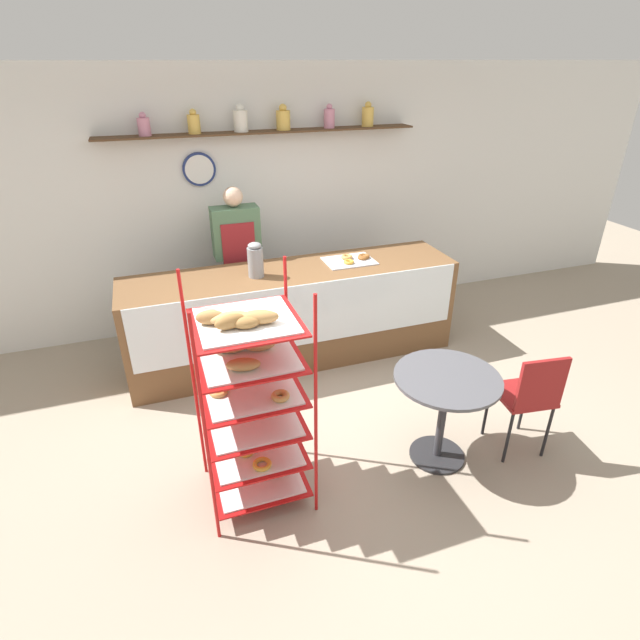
{
  "coord_description": "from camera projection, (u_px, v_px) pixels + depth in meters",
  "views": [
    {
      "loc": [
        -1.2,
        -3.0,
        2.71
      ],
      "look_at": [
        0.0,
        0.43,
        0.8
      ],
      "focal_mm": 28.0,
      "sensor_mm": 36.0,
      "label": 1
    }
  ],
  "objects": [
    {
      "name": "ground_plane",
      "position": [
        337.0,
        429.0,
        4.12
      ],
      "size": [
        14.0,
        14.0,
        0.0
      ],
      "primitive_type": "plane",
      "color": "gray"
    },
    {
      "name": "back_wall",
      "position": [
        264.0,
        199.0,
        5.38
      ],
      "size": [
        10.0,
        0.3,
        2.7
      ],
      "color": "white",
      "rests_on": "ground_plane"
    },
    {
      "name": "display_counter",
      "position": [
        294.0,
        315.0,
        4.91
      ],
      "size": [
        3.18,
        0.74,
        0.95
      ],
      "color": "brown",
      "rests_on": "ground_plane"
    },
    {
      "name": "pastry_rack",
      "position": [
        250.0,
        396.0,
        3.16
      ],
      "size": [
        0.68,
        0.62,
        1.61
      ],
      "color": "#B71414",
      "rests_on": "ground_plane"
    },
    {
      "name": "person_worker",
      "position": [
        238.0,
        260.0,
        5.1
      ],
      "size": [
        0.47,
        0.23,
        1.63
      ],
      "color": "#282833",
      "rests_on": "ground_plane"
    },
    {
      "name": "cafe_table",
      "position": [
        445.0,
        397.0,
        3.58
      ],
      "size": [
        0.76,
        0.76,
        0.73
      ],
      "color": "#262628",
      "rests_on": "ground_plane"
    },
    {
      "name": "cafe_chair",
      "position": [
        530.0,
        393.0,
        3.62
      ],
      "size": [
        0.43,
        0.43,
        0.89
      ],
      "rotation": [
        0.0,
        0.0,
        9.29
      ],
      "color": "black",
      "rests_on": "ground_plane"
    },
    {
      "name": "coffee_carafe",
      "position": [
        255.0,
        260.0,
        4.48
      ],
      "size": [
        0.14,
        0.14,
        0.32
      ],
      "color": "gray",
      "rests_on": "display_counter"
    },
    {
      "name": "donut_tray_counter",
      "position": [
        352.0,
        260.0,
        4.89
      ],
      "size": [
        0.48,
        0.35,
        0.05
      ],
      "color": "silver",
      "rests_on": "display_counter"
    }
  ]
}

